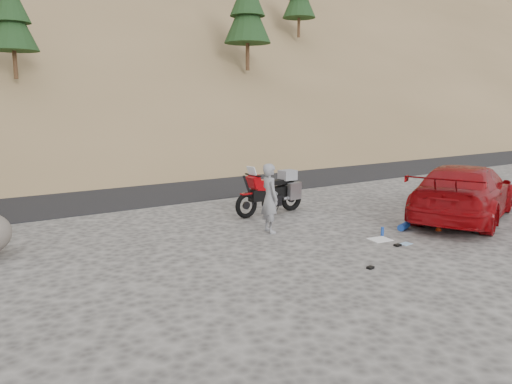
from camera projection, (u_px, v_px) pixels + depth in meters
ground at (310, 238)px, 11.98m from camera, size 140.00×140.00×0.00m
road at (160, 187)px, 19.32m from camera, size 120.00×7.00×0.05m
hillside at (8, 12)px, 43.41m from camera, size 120.00×73.00×46.72m
motorcycle at (273, 192)px, 14.54m from camera, size 2.49×0.84×1.48m
man at (270, 232)px, 12.53m from camera, size 0.52×0.69×1.73m
red_car at (462, 219)px, 13.93m from camera, size 5.71×4.03×1.53m
gear_white_cloth at (380, 239)px, 11.80m from camera, size 0.54×0.50×0.02m
gear_blue_mat at (404, 226)px, 12.73m from camera, size 0.48×0.32×0.18m
gear_bottle at (382, 231)px, 12.16m from camera, size 0.10×0.10×0.21m
gear_funnel at (439, 227)px, 12.64m from camera, size 0.17×0.17×0.20m
gear_glove_a at (398, 245)px, 11.27m from camera, size 0.16×0.11×0.04m
gear_glove_b at (370, 268)px, 9.72m from camera, size 0.15×0.13×0.05m
gear_blue_cloth at (406, 244)px, 11.44m from camera, size 0.30×0.23×0.01m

